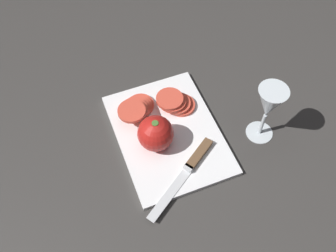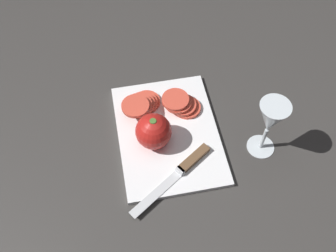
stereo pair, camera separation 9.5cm
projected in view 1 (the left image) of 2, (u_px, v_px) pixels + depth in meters
The scene contains 7 objects.
ground_plane at pixel (195, 161), 0.95m from camera, with size 3.00×3.00×0.00m, color #383533.
cutting_board at pixel (168, 134), 0.98m from camera, with size 0.33×0.25×0.01m.
wine_glass at pixel (269, 105), 0.89m from camera, with size 0.07×0.07×0.17m.
whole_tomato at pixel (156, 133), 0.92m from camera, with size 0.09×0.09×0.09m.
knife at pixel (193, 162), 0.92m from camera, with size 0.15×0.21×0.01m.
tomato_slice_stack_near at pixel (136, 108), 0.99m from camera, with size 0.10×0.10×0.04m.
tomato_slice_stack_far at pixel (175, 102), 1.01m from camera, with size 0.08×0.10×0.04m.
Camera 1 is at (-0.40, 0.22, 0.84)m, focal length 42.00 mm.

